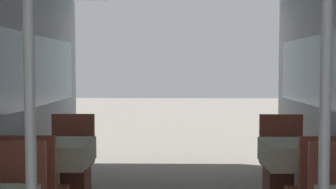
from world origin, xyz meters
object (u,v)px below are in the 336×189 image
object	(u,v)px
dining_table_left_1	(53,156)
dining_table_right_1	(300,157)
chair_right_far_1	(284,180)
chair_left_far_1	(70,179)
support_pole_left_0	(29,118)
support_pole_right_0	(324,118)

from	to	relation	value
dining_table_left_1	dining_table_right_1	distance (m)	2.08
dining_table_left_1	chair_right_far_1	world-z (taller)	chair_right_far_1
dining_table_left_1	chair_right_far_1	bearing A→B (deg)	15.54
chair_left_far_1	support_pole_left_0	bearing A→B (deg)	98.72
dining_table_left_1	support_pole_left_0	bearing A→B (deg)	-78.44
chair_left_far_1	dining_table_right_1	xyz separation A→B (m)	(2.08, -0.58, 0.34)
support_pole_left_0	dining_table_left_1	bearing A→B (deg)	101.56
support_pole_left_0	chair_right_far_1	world-z (taller)	support_pole_left_0
dining_table_left_1	chair_right_far_1	xyz separation A→B (m)	(2.08, 0.58, -0.34)
support_pole_left_0	dining_table_left_1	xyz separation A→B (m)	(-0.36, 1.74, -0.51)
support_pole_left_0	support_pole_right_0	bearing A→B (deg)	0.00
support_pole_left_0	dining_table_left_1	size ratio (longest dim) A/B	3.03
dining_table_left_1	chair_left_far_1	world-z (taller)	chair_left_far_1
support_pole_left_0	dining_table_left_1	distance (m)	1.85
dining_table_right_1	chair_right_far_1	xyz separation A→B (m)	(0.00, 0.58, -0.34)
support_pole_left_0	support_pole_right_0	size ratio (longest dim) A/B	1.00
support_pole_left_0	chair_right_far_1	size ratio (longest dim) A/B	2.50
support_pole_right_0	dining_table_right_1	world-z (taller)	support_pole_right_0
dining_table_right_1	dining_table_left_1	bearing A→B (deg)	180.00
chair_left_far_1	dining_table_right_1	world-z (taller)	chair_left_far_1
support_pole_right_0	dining_table_right_1	bearing A→B (deg)	78.44
support_pole_right_0	chair_right_far_1	size ratio (longest dim) A/B	2.50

